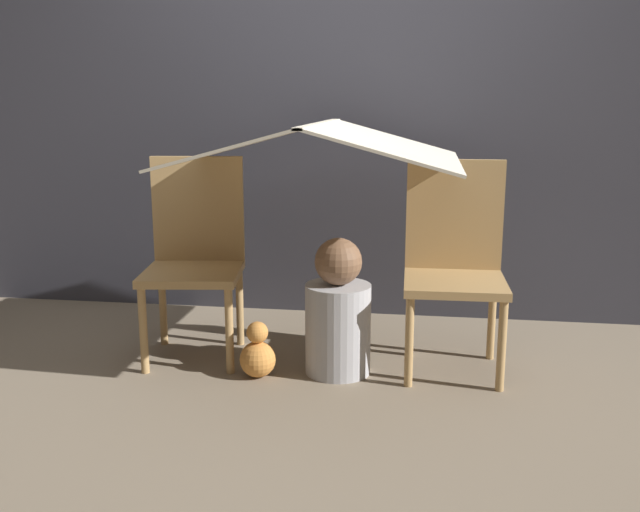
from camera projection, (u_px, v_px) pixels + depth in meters
ground_plane at (317, 372)px, 3.17m from camera, size 8.80×8.80×0.00m
wall_back at (343, 87)px, 3.82m from camera, size 7.00×0.05×2.50m
chair_left at (195, 251)px, 3.33m from camera, size 0.49×0.49×0.93m
chair_right at (454, 259)px, 3.16m from camera, size 0.44×0.44×0.93m
sheet_canopy at (320, 142)px, 3.05m from camera, size 1.19×1.10×0.17m
person_front at (338, 315)px, 3.12m from camera, size 0.29×0.29×0.61m
plush_toy at (258, 355)px, 3.10m from camera, size 0.16×0.16×0.25m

